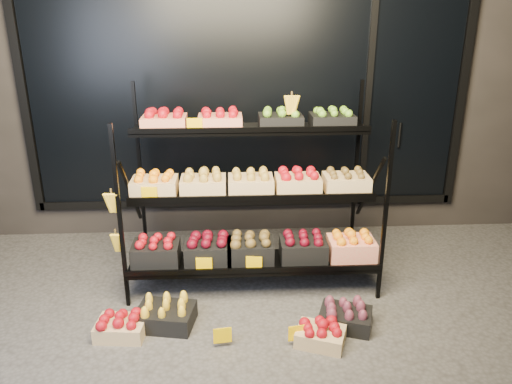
{
  "coord_description": "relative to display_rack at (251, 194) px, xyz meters",
  "views": [
    {
      "loc": [
        -0.18,
        -3.35,
        2.27
      ],
      "look_at": [
        0.03,
        0.55,
        0.82
      ],
      "focal_mm": 35.0,
      "sensor_mm": 36.0,
      "label": 1
    }
  ],
  "objects": [
    {
      "name": "ground",
      "position": [
        0.01,
        -0.6,
        -0.79
      ],
      "size": [
        24.0,
        24.0,
        0.0
      ],
      "primitive_type": "plane",
      "color": "#514F4C",
      "rests_on": "ground"
    },
    {
      "name": "floor_crate_midright",
      "position": [
        0.46,
        -0.99,
        -0.7
      ],
      "size": [
        0.4,
        0.35,
        0.18
      ],
      "rotation": [
        0.0,
        0.0,
        -0.37
      ],
      "color": "#DCB87F",
      "rests_on": "ground"
    },
    {
      "name": "tag_floor_a",
      "position": [
        -0.24,
        -1.0,
        -0.73
      ],
      "size": [
        0.13,
        0.01,
        0.12
      ],
      "primitive_type": "cube",
      "color": "#F2B900",
      "rests_on": "ground"
    },
    {
      "name": "floor_crate_right",
      "position": [
        0.68,
        -0.79,
        -0.7
      ],
      "size": [
        0.45,
        0.39,
        0.19
      ],
      "rotation": [
        0.0,
        0.0,
        -0.34
      ],
      "color": "black",
      "rests_on": "ground"
    },
    {
      "name": "building",
      "position": [
        0.01,
        1.99,
        0.96
      ],
      "size": [
        6.0,
        2.08,
        3.5
      ],
      "color": "#2D2826",
      "rests_on": "ground"
    },
    {
      "name": "tag_floor_b",
      "position": [
        0.29,
        -1.0,
        -0.73
      ],
      "size": [
        0.13,
        0.01,
        0.12
      ],
      "primitive_type": "cube",
      "color": "#F2B900",
      "rests_on": "ground"
    },
    {
      "name": "floor_crate_left",
      "position": [
        -0.99,
        -0.82,
        -0.7
      ],
      "size": [
        0.37,
        0.29,
        0.18
      ],
      "rotation": [
        0.0,
        0.0,
        -0.1
      ],
      "color": "#DCB87F",
      "rests_on": "ground"
    },
    {
      "name": "display_rack",
      "position": [
        0.0,
        0.0,
        0.0
      ],
      "size": [
        2.18,
        1.02,
        1.69
      ],
      "color": "black",
      "rests_on": "ground"
    },
    {
      "name": "floor_crate_midleft",
      "position": [
        -0.68,
        -0.71,
        -0.69
      ],
      "size": [
        0.47,
        0.38,
        0.21
      ],
      "rotation": [
        0.0,
        0.0,
        -0.18
      ],
      "color": "black",
      "rests_on": "ground"
    }
  ]
}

